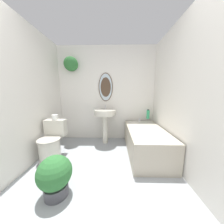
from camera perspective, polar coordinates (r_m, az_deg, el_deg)
The scene contains 9 objects.
wall_back at distance 2.99m, azimuth -4.36°, elevation 10.34°, with size 2.57×0.34×2.40m.
wall_left at distance 2.26m, azimuth -39.37°, elevation 6.51°, with size 0.06×2.60×2.40m.
wall_right at distance 2.01m, azimuth 32.92°, elevation 7.03°, with size 0.06×2.60×2.40m.
toilet at distance 2.46m, azimuth -28.31°, elevation -13.71°, with size 0.40×0.54×0.72m.
pedestal_sink at distance 2.73m, azimuth -3.57°, elevation -2.44°, with size 0.52×0.52×0.94m.
bathtub at distance 2.49m, azimuth 16.59°, elevation -13.64°, with size 0.72×1.42×0.59m.
shampoo_bottle at distance 2.97m, azimuth 17.81°, elevation -1.14°, with size 0.07×0.07×0.24m.
potted_plant at distance 1.68m, azimuth -26.95°, elevation -26.61°, with size 0.40×0.40×0.51m.
toilet_paper_roll at distance 2.49m, azimuth -27.02°, elevation -2.37°, with size 0.11×0.11×0.10m.
Camera 1 is at (0.21, -0.48, 1.24)m, focal length 18.00 mm.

